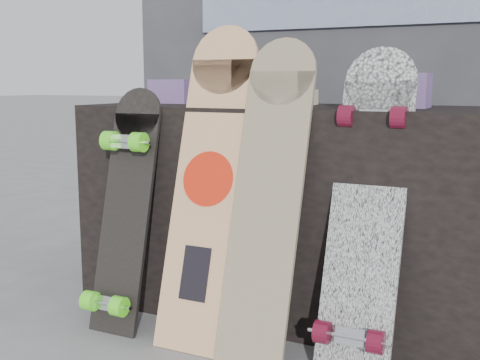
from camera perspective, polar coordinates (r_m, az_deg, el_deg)
The scene contains 10 objects.
ground at distance 2.04m, azimuth -0.39°, elevation -16.60°, with size 60.00×60.00×0.00m, color slate.
vendor_table at distance 2.34m, azimuth 5.00°, elevation -2.81°, with size 1.60×0.60×0.80m, color black.
booth at distance 3.11m, azimuth 10.92°, elevation 13.03°, with size 2.40×0.22×2.20m.
merch_box_purple at distance 2.60m, azimuth -6.35°, elevation 8.35°, with size 0.18×0.12×0.10m, color #45356D.
merch_box_small at distance 2.21m, azimuth 15.70°, elevation 8.17°, with size 0.14×0.14×0.12m, color #45356D.
merch_box_flat at distance 2.45m, azimuth 4.60°, elevation 7.85°, with size 0.22×0.10×0.06m, color #D1B78C.
longboard_geisha at distance 2.07m, azimuth -2.90°, elevation 0.51°, with size 0.25×0.34×1.09m.
longboard_celtic at distance 1.95m, azimuth 2.73°, elevation -0.76°, with size 0.23×0.33×1.04m.
longboard_cascadia at distance 1.91m, azimuth 11.95°, elevation -2.13°, with size 0.23×0.37×1.01m.
skateboard_dark at distance 2.21m, azimuth -10.93°, elevation -2.52°, with size 0.19×0.30×0.87m.
Camera 1 is at (0.81, -1.65, 0.89)m, focal length 45.00 mm.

